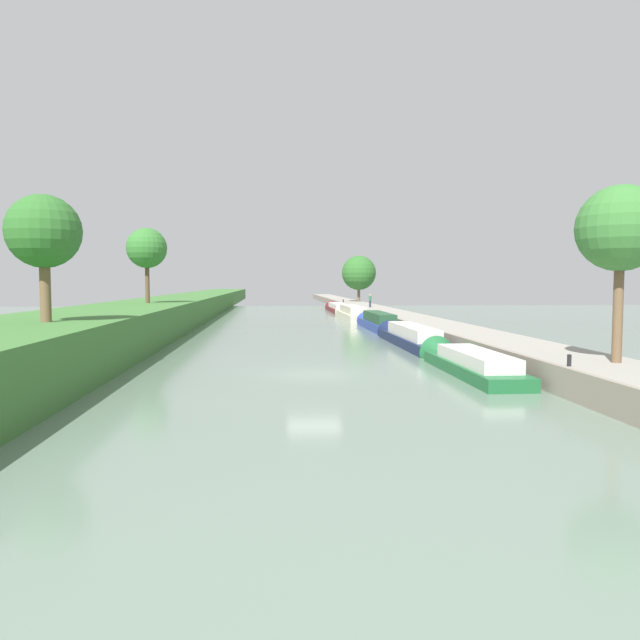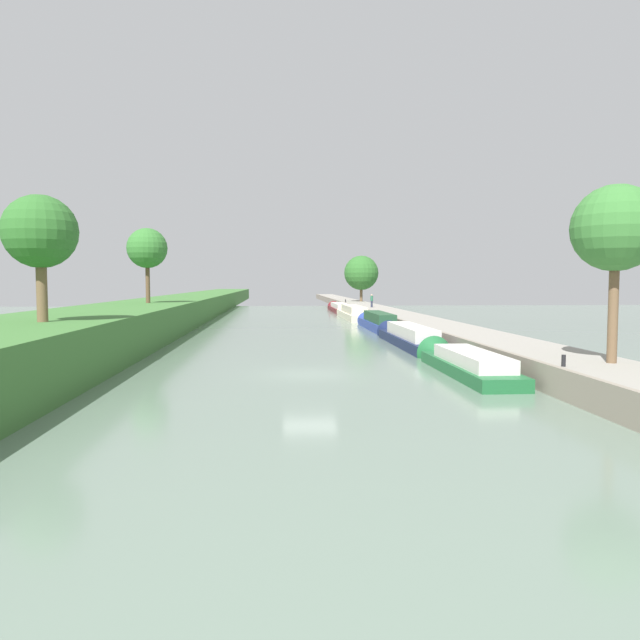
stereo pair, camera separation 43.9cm
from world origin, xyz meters
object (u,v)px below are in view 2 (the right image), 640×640
object	(u,v)px
narrowboat_navy	(407,337)
narrowboat_maroon	(339,308)
narrowboat_cream	(352,313)
mooring_bollard_far	(346,301)
mooring_bollard_near	(564,361)
person_walking	(372,300)
narrowboat_blue	(377,322)
narrowboat_green	(462,362)

from	to	relation	value
narrowboat_navy	narrowboat_maroon	world-z (taller)	narrowboat_navy
narrowboat_navy	narrowboat_cream	size ratio (longest dim) A/B	0.87
mooring_bollard_far	mooring_bollard_near	bearing A→B (deg)	-90.00
narrowboat_maroon	person_walking	distance (m)	11.93
narrowboat_maroon	mooring_bollard_far	distance (m)	7.72
narrowboat_maroon	narrowboat_navy	bearing A→B (deg)	-90.13
narrowboat_navy	mooring_bollard_far	xyz separation A→B (m)	(1.97, 53.78, 0.75)
narrowboat_cream	mooring_bollard_far	size ratio (longest dim) A/B	35.42
narrowboat_blue	narrowboat_green	bearing A→B (deg)	-90.50
narrowboat_navy	person_walking	distance (m)	35.05
narrowboat_blue	narrowboat_maroon	bearing A→B (deg)	90.17
narrowboat_cream	person_walking	size ratio (longest dim) A/B	9.60
narrowboat_cream	narrowboat_maroon	distance (m)	16.71
narrowboat_green	mooring_bollard_near	world-z (taller)	mooring_bollard_near
narrowboat_navy	mooring_bollard_far	size ratio (longest dim) A/B	30.83
narrowboat_green	person_walking	bearing A→B (deg)	86.15
narrowboat_blue	mooring_bollard_far	distance (m)	40.31
narrowboat_blue	person_walking	distance (m)	21.62
narrowboat_green	narrowboat_cream	world-z (taller)	narrowboat_cream
narrowboat_green	mooring_bollard_far	xyz separation A→B (m)	(1.99, 65.93, 0.88)
narrowboat_green	narrowboat_maroon	xyz separation A→B (m)	(0.12, 58.48, 0.06)
narrowboat_maroon	person_walking	bearing A→B (deg)	-75.11
narrowboat_blue	mooring_bollard_far	world-z (taller)	narrowboat_blue
person_walking	mooring_bollard_far	size ratio (longest dim) A/B	3.69
narrowboat_green	person_walking	world-z (taller)	person_walking
narrowboat_navy	narrowboat_cream	world-z (taller)	narrowboat_cream
narrowboat_blue	narrowboat_cream	world-z (taller)	narrowboat_blue
narrowboat_navy	narrowboat_maroon	size ratio (longest dim) A/B	0.85
narrowboat_green	mooring_bollard_far	distance (m)	65.96
narrowboat_cream	mooring_bollard_far	distance (m)	24.25
person_walking	narrowboat_blue	bearing A→B (deg)	-97.85
narrowboat_cream	narrowboat_maroon	world-z (taller)	narrowboat_cream
narrowboat_blue	narrowboat_cream	distance (m)	16.12
person_walking	narrowboat_maroon	bearing A→B (deg)	104.89
narrowboat_cream	person_walking	distance (m)	6.30
narrowboat_maroon	narrowboat_blue	bearing A→B (deg)	-89.83
mooring_bollard_near	narrowboat_cream	bearing A→B (deg)	92.41
person_walking	mooring_bollard_far	bearing A→B (deg)	93.57
narrowboat_cream	narrowboat_maroon	bearing A→B (deg)	89.49
narrowboat_green	narrowboat_blue	world-z (taller)	narrowboat_blue
mooring_bollard_far	narrowboat_navy	bearing A→B (deg)	-92.10
narrowboat_cream	narrowboat_navy	bearing A→B (deg)	-89.91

